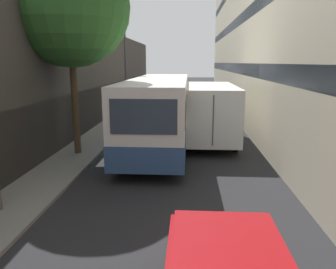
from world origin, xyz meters
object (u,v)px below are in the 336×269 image
object	(u,v)px
street_lamp	(125,39)
box_truck	(208,109)
bus	(160,110)
panel_van	(171,97)
street_tree_left	(69,6)

from	to	relation	value
street_lamp	box_truck	bearing A→B (deg)	-38.52
bus	panel_van	xyz separation A→B (m)	(-0.07, 11.59, -0.53)
box_truck	panel_van	distance (m)	10.27
panel_van	box_truck	bearing A→B (deg)	-76.11
box_truck	street_lamp	xyz separation A→B (m)	(-5.09, 4.05, 3.82)
bus	panel_van	world-z (taller)	bus
box_truck	street_tree_left	world-z (taller)	street_tree_left
panel_van	street_lamp	world-z (taller)	street_lamp
bus	box_truck	xyz separation A→B (m)	(2.39, 1.63, -0.13)
panel_van	street_tree_left	world-z (taller)	street_tree_left
box_truck	panel_van	xyz separation A→B (m)	(-2.46, 9.96, -0.40)
bus	panel_van	distance (m)	11.60
panel_van	street_tree_left	bearing A→B (deg)	-103.60
street_lamp	panel_van	bearing A→B (deg)	66.06
panel_van	street_lamp	distance (m)	7.72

